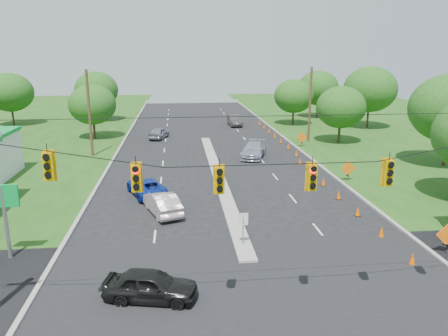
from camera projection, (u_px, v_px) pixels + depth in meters
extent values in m
plane|color=black|center=(264.00, 307.00, 18.76)|extent=(160.00, 160.00, 0.00)
cube|color=black|center=(264.00, 307.00, 18.76)|extent=(160.00, 14.00, 0.02)
cube|color=gray|center=(116.00, 155.00, 46.55)|extent=(0.25, 110.00, 0.16)
cube|color=gray|center=(300.00, 151.00, 48.65)|extent=(0.25, 110.00, 0.16)
cube|color=gray|center=(218.00, 175.00, 38.95)|extent=(1.00, 34.00, 0.18)
cylinder|color=gray|center=(243.00, 233.00, 24.30)|extent=(0.06, 0.06, 1.80)
cube|color=white|center=(243.00, 219.00, 24.10)|extent=(0.55, 0.04, 0.70)
cylinder|color=black|center=(273.00, 154.00, 16.01)|extent=(24.00, 0.04, 0.04)
cube|color=#FAB200|center=(49.00, 166.00, 15.25)|extent=(0.34, 0.24, 1.00)
cube|color=#FAB200|center=(136.00, 178.00, 15.69)|extent=(0.34, 0.24, 1.00)
cube|color=#FAB200|center=(219.00, 180.00, 16.05)|extent=(0.34, 0.24, 1.00)
cube|color=#FAB200|center=(312.00, 178.00, 16.41)|extent=(0.34, 0.24, 1.00)
cube|color=#FAB200|center=(388.00, 173.00, 16.70)|extent=(0.34, 0.24, 1.00)
cylinder|color=#422D1C|center=(89.00, 114.00, 45.15)|extent=(0.28, 0.28, 9.00)
cylinder|color=#422D1C|center=(310.00, 105.00, 52.56)|extent=(0.28, 0.28, 9.00)
cylinder|color=gray|center=(6.00, 223.00, 22.72)|extent=(0.20, 0.20, 4.00)
cube|color=#019835|center=(2.00, 196.00, 22.34)|extent=(1.60, 0.15, 1.20)
cone|color=#F95600|center=(412.00, 259.00, 22.43)|extent=(0.32, 0.32, 0.70)
cone|color=#F95600|center=(382.00, 232.00, 25.79)|extent=(0.32, 0.32, 0.70)
cone|color=#F95600|center=(358.00, 211.00, 29.16)|extent=(0.32, 0.32, 0.70)
cone|color=#F95600|center=(339.00, 195.00, 32.52)|extent=(0.32, 0.32, 0.70)
cone|color=#F95600|center=(323.00, 182.00, 35.88)|extent=(0.32, 0.32, 0.70)
cone|color=#F95600|center=(311.00, 171.00, 39.25)|extent=(0.32, 0.32, 0.70)
cone|color=#F95600|center=(300.00, 161.00, 42.61)|extent=(0.32, 0.32, 0.70)
cone|color=#F95600|center=(296.00, 153.00, 46.04)|extent=(0.32, 0.32, 0.70)
cone|color=#F95600|center=(288.00, 146.00, 49.40)|extent=(0.32, 0.32, 0.70)
cone|color=#F95600|center=(281.00, 140.00, 52.77)|extent=(0.32, 0.32, 0.70)
cone|color=#F95600|center=(275.00, 135.00, 56.13)|extent=(0.32, 0.32, 0.70)
cone|color=#F95600|center=(269.00, 131.00, 59.50)|extent=(0.32, 0.32, 0.70)
cone|color=#F95600|center=(264.00, 126.00, 62.86)|extent=(0.32, 0.32, 0.70)
cone|color=#F95600|center=(260.00, 123.00, 66.23)|extent=(0.32, 0.32, 0.70)
cube|color=black|center=(446.00, 245.00, 23.59)|extent=(0.06, 0.58, 0.26)
cube|color=black|center=(446.00, 245.00, 23.59)|extent=(0.06, 0.58, 0.26)
cube|color=orange|center=(447.00, 234.00, 23.44)|extent=(1.27, 0.05, 1.27)
cube|color=black|center=(348.00, 175.00, 37.05)|extent=(0.06, 0.58, 0.26)
cube|color=black|center=(348.00, 175.00, 37.05)|extent=(0.06, 0.58, 0.26)
cube|color=orange|center=(348.00, 168.00, 36.89)|extent=(1.27, 0.05, 1.27)
cube|color=black|center=(302.00, 143.00, 50.51)|extent=(0.06, 0.58, 0.26)
cube|color=black|center=(302.00, 143.00, 50.51)|extent=(0.06, 0.58, 0.26)
cube|color=orange|center=(302.00, 137.00, 50.35)|extent=(1.27, 0.05, 1.27)
cylinder|color=black|center=(13.00, 116.00, 65.47)|extent=(0.28, 0.28, 2.88)
ellipsoid|color=#194C14|center=(10.00, 92.00, 64.57)|extent=(6.72, 6.72, 5.76)
cylinder|color=black|center=(94.00, 129.00, 55.43)|extent=(0.28, 0.28, 2.52)
ellipsoid|color=#194C14|center=(92.00, 105.00, 54.65)|extent=(5.88, 5.88, 5.04)
cylinder|color=black|center=(98.00, 112.00, 69.60)|extent=(0.28, 0.28, 2.88)
ellipsoid|color=#194C14|center=(96.00, 90.00, 68.70)|extent=(6.72, 6.72, 5.76)
cylinder|color=black|center=(445.00, 150.00, 41.78)|extent=(0.28, 0.28, 3.24)
cylinder|color=black|center=(339.00, 133.00, 52.79)|extent=(0.28, 0.28, 2.52)
ellipsoid|color=#194C14|center=(341.00, 107.00, 52.00)|extent=(5.88, 5.88, 5.04)
cylinder|color=black|center=(368.00, 117.00, 63.14)|extent=(0.28, 0.28, 3.24)
ellipsoid|color=#194C14|center=(370.00, 89.00, 62.13)|extent=(7.56, 7.56, 6.48)
cylinder|color=black|center=(317.00, 109.00, 73.34)|extent=(0.28, 0.28, 2.88)
ellipsoid|color=#194C14|center=(318.00, 88.00, 72.45)|extent=(6.72, 6.72, 5.76)
cylinder|color=black|center=(293.00, 117.00, 66.04)|extent=(0.28, 0.28, 2.52)
ellipsoid|color=#194C14|center=(294.00, 96.00, 65.25)|extent=(5.88, 5.88, 5.04)
imported|color=black|center=(151.00, 285.00, 19.16)|extent=(4.39, 2.49, 1.41)
imported|color=#C0A9AB|center=(162.00, 203.00, 29.55)|extent=(2.93, 4.73, 1.47)
imported|color=navy|center=(146.00, 187.00, 33.47)|extent=(3.67, 5.19, 1.31)
imported|color=#8D8DA4|center=(254.00, 150.00, 45.61)|extent=(3.73, 5.74, 1.55)
imported|color=gray|center=(159.00, 133.00, 55.58)|extent=(2.86, 4.60, 1.46)
imported|color=#31302F|center=(235.00, 120.00, 65.58)|extent=(1.84, 4.91, 1.60)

